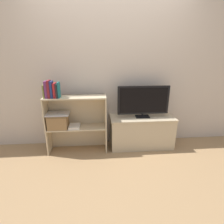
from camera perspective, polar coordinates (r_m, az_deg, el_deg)
ground_plane at (r=2.85m, az=0.25°, el=-13.19°), size 16.00×16.00×0.00m
wall_back at (r=2.88m, az=-0.49°, el=12.54°), size 10.00×0.05×2.40m
tv_stand at (r=2.99m, az=9.60°, el=-6.27°), size 1.04×0.43×0.52m
tv at (r=2.80m, az=10.19°, el=3.64°), size 0.82×0.14×0.51m
bookshelf_lower_tier at (r=2.92m, az=-11.03°, el=-6.90°), size 0.92×0.29×0.41m
bookshelf_upper_tier at (r=2.76m, az=-11.60°, el=1.63°), size 0.92×0.29×0.49m
book_olive at (r=2.68m, az=-21.24°, el=6.30°), size 0.02×0.13×0.19m
book_plum at (r=2.67m, az=-20.60°, el=6.90°), size 0.03×0.13×0.24m
book_maroon at (r=2.66m, az=-19.83°, el=7.06°), size 0.03×0.14×0.25m
book_navy at (r=2.65m, az=-19.07°, el=6.96°), size 0.03×0.13×0.24m
book_crimson at (r=2.64m, az=-18.17°, el=6.73°), size 0.03×0.13×0.21m
book_charcoal at (r=2.64m, az=-17.42°, el=6.68°), size 0.02×0.16×0.20m
book_teal at (r=2.63m, az=-16.95°, el=6.91°), size 0.02×0.13×0.22m
storage_basket_left at (r=2.80m, az=-17.19°, el=-2.63°), size 0.29×0.26×0.22m
laptop at (r=2.76m, az=-17.40°, el=-0.52°), size 0.36×0.24×0.02m
magazine_stack at (r=2.78m, az=-12.11°, el=-4.57°), size 0.16×0.21×0.04m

